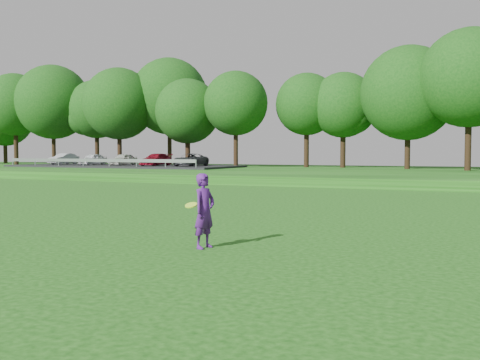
% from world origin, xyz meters
% --- Properties ---
extents(ground, '(140.00, 140.00, 0.00)m').
position_xyz_m(ground, '(0.00, 0.00, 0.00)').
color(ground, '#11420C').
rests_on(ground, ground).
extents(berm, '(130.00, 30.00, 0.60)m').
position_xyz_m(berm, '(0.00, 34.00, 0.30)').
color(berm, '#11420C').
rests_on(berm, ground).
extents(walking_path, '(130.00, 1.60, 0.04)m').
position_xyz_m(walking_path, '(0.00, 20.00, 0.02)').
color(walking_path, gray).
rests_on(walking_path, ground).
extents(treeline, '(104.00, 7.00, 15.00)m').
position_xyz_m(treeline, '(0.00, 38.00, 8.10)').
color(treeline, '#0E400E').
rests_on(treeline, berm).
extents(parking_lot, '(24.00, 9.00, 1.38)m').
position_xyz_m(parking_lot, '(-23.39, 32.81, 1.03)').
color(parking_lot, black).
rests_on(parking_lot, berm).
extents(woman, '(0.58, 0.70, 1.66)m').
position_xyz_m(woman, '(4.49, -1.44, 0.83)').
color(woman, '#511A75').
rests_on(woman, ground).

